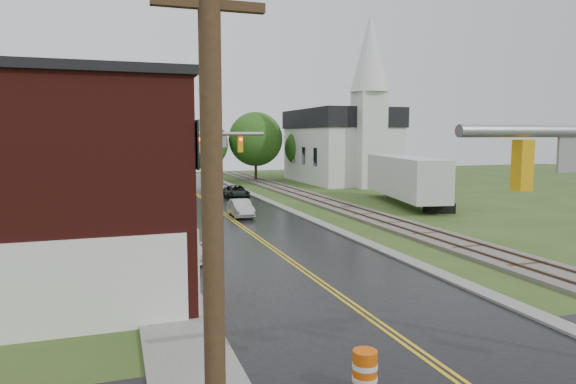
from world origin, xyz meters
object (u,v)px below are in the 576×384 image
traffic_signal_far (188,153)px  construction_barrel (365,372)px  pickup_white (185,247)px  utility_pole_c (127,150)px  tree_left_e (104,149)px  church (344,137)px  utility_pole_a (213,245)px  utility_pole_b (137,161)px  semi_trailer (405,177)px  sedan_silver (241,208)px  suv_dark (236,192)px  tree_left_c (38,155)px

traffic_signal_far → construction_barrel: size_ratio=7.01×
pickup_white → construction_barrel: bearing=-80.1°
utility_pole_c → tree_left_e: bearing=137.2°
pickup_white → construction_barrel: size_ratio=3.93×
church → tree_left_e: 29.91m
tree_left_e → utility_pole_a: bearing=-87.4°
utility_pole_c → construction_barrel: bearing=-83.9°
utility_pole_c → church: bearing=20.0°
traffic_signal_far → pickup_white: size_ratio=1.78×
pickup_white → utility_pole_b: bearing=123.3°
traffic_signal_far → semi_trailer: size_ratio=0.52×
utility_pole_b → tree_left_e: utility_pole_b is taller
sedan_silver → utility_pole_b: bearing=-130.1°
construction_barrel → suv_dark: bearing=81.6°
traffic_signal_far → pickup_white: bearing=-99.3°
utility_pole_a → pickup_white: (2.00, 18.82, -4.12)m
church → pickup_white: size_ratio=4.86×
traffic_signal_far → utility_pole_a: bearing=-97.0°
church → utility_pole_a: bearing=-116.5°
construction_barrel → utility_pole_a: bearing=-137.1°
utility_pole_a → pickup_white: size_ratio=2.19×
utility_pole_c → tree_left_c: utility_pole_c is taller
sedan_silver → construction_barrel: size_ratio=3.73×
utility_pole_a → construction_barrel: size_ratio=8.59×
traffic_signal_far → utility_pole_a: (-3.33, -27.00, -0.25)m
tree_left_c → tree_left_e: 7.82m
sedan_silver → construction_barrel: bearing=-96.3°
sedan_silver → semi_trailer: semi_trailer is taller
church → sedan_silver: (-19.07, -22.87, -5.19)m
pickup_white → sedan_silver: bearing=65.7°
suv_dark → utility_pole_c: bearing=171.4°
pickup_white → tree_left_e: bearing=99.6°
tree_left_c → construction_barrel: 37.86m
church → utility_pole_b: bearing=-130.2°
church → sedan_silver: 30.23m
utility_pole_a → suv_dark: size_ratio=1.98×
suv_dark → pickup_white: 24.25m
church → traffic_signal_far: church is taller
sedan_silver → utility_pole_a: bearing=-103.1°
traffic_signal_far → suv_dark: bearing=66.0°
church → utility_pole_a: church is taller
church → construction_barrel: size_ratio=19.10×
semi_trailer → suv_dark: bearing=145.6°
pickup_white → semi_trailer: 25.31m
utility_pole_a → suv_dark: (9.90, 41.75, -4.09)m
utility_pole_a → sedan_silver: (7.73, 30.87, -4.08)m
utility_pole_a → tree_left_e: utility_pole_a is taller
utility_pole_b → tree_left_c: (-7.05, 17.90, -0.21)m
tree_left_c → tree_left_e: tree_left_e is taller
utility_pole_b → traffic_signal_far: bearing=56.3°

